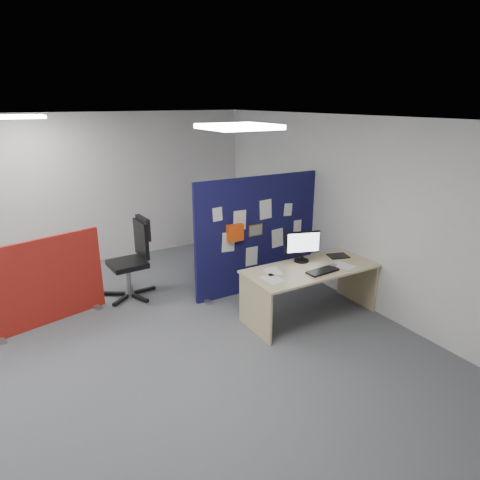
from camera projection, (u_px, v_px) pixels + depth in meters
name	position (u px, v px, depth m)	size (l,w,h in m)	color
floor	(27.00, 389.00, 4.50)	(9.00, 9.00, 0.00)	#56595E
wall_right	(353.00, 211.00, 6.22)	(0.02, 7.00, 2.70)	silver
ceiling_lights	(17.00, 123.00, 4.37)	(4.10, 4.10, 0.04)	white
navy_divider	(259.00, 235.00, 6.62)	(2.20, 0.30, 1.82)	#0F103A
main_desk	(308.00, 278.00, 5.88)	(1.84, 0.82, 0.73)	tan
monitor_main	(302.00, 245.00, 5.95)	(0.49, 0.21, 0.44)	black
keyboard	(323.00, 271.00, 5.65)	(0.45, 0.18, 0.03)	black
mouse	(333.00, 265.00, 5.83)	(0.10, 0.06, 0.03)	gray
paper_tray	(338.00, 256.00, 6.21)	(0.28, 0.22, 0.01)	black
red_divider	(45.00, 283.00, 5.67)	(1.55, 0.46, 1.20)	maroon
office_chair	(135.00, 253.00, 6.47)	(0.78, 0.80, 1.21)	black
desk_papers	(297.00, 272.00, 5.65)	(1.36, 0.65, 0.00)	white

